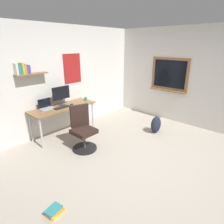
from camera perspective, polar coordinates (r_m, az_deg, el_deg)
name	(u,v)px	position (r m, az deg, el deg)	size (l,w,h in m)	color
ground_plane	(140,162)	(3.82, 8.50, -14.59)	(5.20, 5.20, 0.00)	#ADA393
wall_back	(62,79)	(5.00, -14.85, 9.50)	(5.00, 0.30, 2.60)	silver
wall_right	(195,78)	(5.46, 23.88, 9.28)	(0.22, 5.00, 2.60)	silver
desk	(63,109)	(4.70, -14.54, 0.82)	(1.59, 0.58, 0.74)	olive
office_chair	(83,131)	(4.07, -8.83, -5.66)	(0.52, 0.54, 0.95)	black
laptop	(46,106)	(4.61, -19.33, 1.62)	(0.31, 0.21, 0.23)	#ADAFB5
monitor_primary	(61,94)	(4.70, -15.13, 5.14)	(0.46, 0.17, 0.46)	#38383D
keyboard	(62,107)	(4.58, -14.95, 1.36)	(0.37, 0.13, 0.02)	black
computer_mouse	(72,104)	(4.72, -12.12, 2.25)	(0.10, 0.06, 0.03)	#262628
coffee_mug	(86,99)	(5.04, -7.95, 3.96)	(0.08, 0.08, 0.09)	#338C4C
backpack	(156,125)	(4.93, 13.12, -3.75)	(0.32, 0.22, 0.43)	#1E2333
book_stack_on_floor	(55,211)	(2.95, -16.97, -26.69)	(0.25, 0.20, 0.09)	gold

